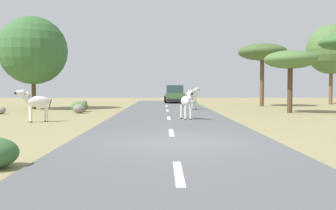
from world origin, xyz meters
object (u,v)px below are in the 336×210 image
tree_3 (33,51)px  tree_4 (332,49)px  tree_0 (262,53)px  zebra_0 (187,101)px  rock_0 (0,110)px  bush_2 (80,107)px  rock_4 (79,109)px  zebra_1 (36,102)px  car_0 (175,95)px  tree_1 (290,60)px  zebra_2 (192,96)px  rock_2 (84,103)px

tree_3 → tree_4: size_ratio=0.91×
tree_0 → tree_3: 18.13m
zebra_0 → rock_0: (-10.91, 4.42, -0.68)m
tree_4 → zebra_0: bearing=-131.4°
bush_2 → rock_4: 1.54m
zebra_0 → tree_3: bearing=-56.2°
rock_0 → rock_4: 4.65m
zebra_0 → tree_0: bearing=-133.2°
zebra_0 → rock_0: size_ratio=2.11×
tree_3 → tree_4: (24.91, 6.97, 0.81)m
zebra_1 → car_0: bearing=-46.6°
car_0 → tree_1: (6.75, -14.30, 2.42)m
zebra_2 → tree_4: (13.49, 8.42, 4.07)m
tree_0 → tree_4: tree_4 is taller
tree_0 → rock_2: bearing=176.6°
tree_4 → rock_2: bearing=-174.4°
zebra_1 → tree_0: (14.11, 14.01, 3.56)m
tree_1 → rock_4: (-13.06, -0.18, -2.99)m
tree_3 → rock_2: (2.59, 4.78, -4.01)m
zebra_0 → tree_4: size_ratio=0.21×
zebra_1 → rock_2: 14.95m
zebra_1 → rock_2: zebra_1 is taller
rock_2 → tree_0: bearing=-3.4°
tree_4 → bush_2: 23.62m
zebra_1 → tree_1: size_ratio=0.40×
zebra_0 → car_0: (0.01, 19.47, -0.07)m
tree_1 → bush_2: (-13.37, 1.32, -2.94)m
tree_1 → rock_0: (-17.67, -0.75, -3.04)m
bush_2 → rock_4: bearing=-78.4°
zebra_2 → tree_0: (6.29, 5.33, 3.49)m
tree_3 → rock_0: 6.35m
tree_4 → rock_0: tree_4 is taller
car_0 → rock_4: car_0 is taller
tree_1 → bush_2: size_ratio=3.49×
tree_0 → tree_3: (-17.71, -3.89, -0.23)m
tree_0 → tree_4: 7.85m
zebra_0 → rock_2: (-7.97, 14.11, -0.67)m
tree_4 → rock_2: tree_4 is taller
car_0 → tree_0: bearing=137.5°
zebra_0 → rock_2: zebra_0 is taller
zebra_0 → tree_4: 22.12m
zebra_2 → tree_1: size_ratio=0.40×
tree_0 → bush_2: 15.86m
rock_2 → rock_4: bearing=-79.6°
tree_0 → car_0: bearing=138.8°
zebra_0 → bush_2: bearing=-59.3°
zebra_0 → rock_2: 16.22m
zebra_1 → tree_3: size_ratio=0.23×
zebra_1 → rock_2: bearing=-23.8°
zebra_1 → car_0: size_ratio=0.35×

